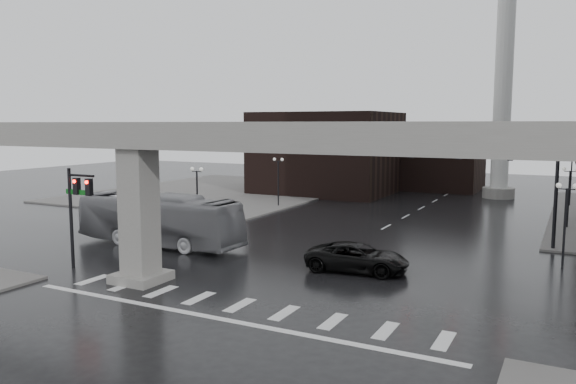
# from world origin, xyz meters

# --- Properties ---
(ground) EXTENTS (160.00, 160.00, 0.00)m
(ground) POSITION_xyz_m (0.00, 0.00, 0.00)
(ground) COLOR black
(ground) RESTS_ON ground
(sidewalk_nw) EXTENTS (28.00, 36.00, 0.15)m
(sidewalk_nw) POSITION_xyz_m (-26.00, 36.00, 0.07)
(sidewalk_nw) COLOR #615F5D
(sidewalk_nw) RESTS_ON ground
(elevated_guideway) EXTENTS (48.00, 2.60, 8.70)m
(elevated_guideway) POSITION_xyz_m (1.26, 0.00, 6.88)
(elevated_guideway) COLOR gray
(elevated_guideway) RESTS_ON ground
(building_far_left) EXTENTS (16.00, 14.00, 10.00)m
(building_far_left) POSITION_xyz_m (-14.00, 42.00, 5.00)
(building_far_left) COLOR black
(building_far_left) RESTS_ON ground
(building_far_mid) EXTENTS (10.00, 10.00, 8.00)m
(building_far_mid) POSITION_xyz_m (-2.00, 52.00, 4.00)
(building_far_mid) COLOR black
(building_far_mid) RESTS_ON ground
(smokestack) EXTENTS (3.60, 3.60, 30.00)m
(smokestack) POSITION_xyz_m (6.00, 46.00, 13.35)
(smokestack) COLOR silver
(smokestack) RESTS_ON ground
(signal_mast_arm) EXTENTS (12.12, 0.43, 8.00)m
(signal_mast_arm) POSITION_xyz_m (8.99, 18.80, 5.83)
(signal_mast_arm) COLOR black
(signal_mast_arm) RESTS_ON ground
(signal_left_pole) EXTENTS (2.30, 0.30, 6.00)m
(signal_left_pole) POSITION_xyz_m (-12.25, 0.50, 4.07)
(signal_left_pole) COLOR black
(signal_left_pole) RESTS_ON ground
(lamp_right_0) EXTENTS (1.22, 0.32, 5.11)m
(lamp_right_0) POSITION_xyz_m (13.50, 14.00, 3.47)
(lamp_right_0) COLOR black
(lamp_right_0) RESTS_ON ground
(lamp_right_1) EXTENTS (1.22, 0.32, 5.11)m
(lamp_right_1) POSITION_xyz_m (13.50, 28.00, 3.47)
(lamp_right_1) COLOR black
(lamp_right_1) RESTS_ON ground
(lamp_right_2) EXTENTS (1.22, 0.32, 5.11)m
(lamp_right_2) POSITION_xyz_m (13.50, 42.00, 3.47)
(lamp_right_2) COLOR black
(lamp_right_2) RESTS_ON ground
(lamp_left_0) EXTENTS (1.22, 0.32, 5.11)m
(lamp_left_0) POSITION_xyz_m (-13.50, 14.00, 3.47)
(lamp_left_0) COLOR black
(lamp_left_0) RESTS_ON ground
(lamp_left_1) EXTENTS (1.22, 0.32, 5.11)m
(lamp_left_1) POSITION_xyz_m (-13.50, 28.00, 3.47)
(lamp_left_1) COLOR black
(lamp_left_1) RESTS_ON ground
(lamp_left_2) EXTENTS (1.22, 0.32, 5.11)m
(lamp_left_2) POSITION_xyz_m (-13.50, 42.00, 3.47)
(lamp_left_2) COLOR black
(lamp_left_2) RESTS_ON ground
(pickup_truck) EXTENTS (6.26, 3.39, 1.67)m
(pickup_truck) POSITION_xyz_m (2.80, 7.44, 0.83)
(pickup_truck) COLOR black
(pickup_truck) RESTS_ON ground
(city_bus) EXTENTS (13.17, 3.44, 3.64)m
(city_bus) POSITION_xyz_m (-12.29, 7.78, 1.82)
(city_bus) COLOR #9B9B9F
(city_bus) RESTS_ON ground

